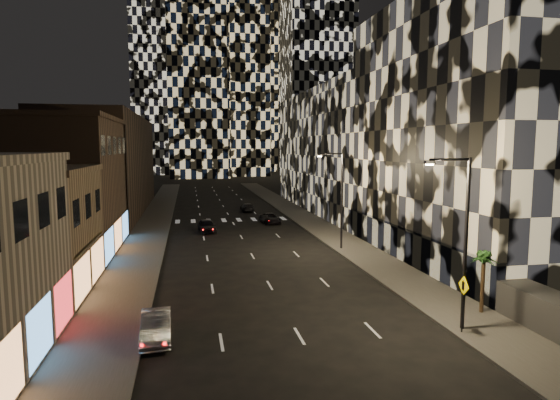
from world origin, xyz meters
name	(u,v)px	position (x,y,z in m)	size (l,w,h in m)	color
sidewalk_left	(154,222)	(-10.00, 50.00, 0.07)	(4.00, 120.00, 0.15)	#47443F
sidewalk_right	(304,217)	(10.00, 50.00, 0.07)	(4.00, 120.00, 0.15)	#47443F
curb_left	(170,221)	(-7.90, 50.00, 0.07)	(0.20, 120.00, 0.15)	#4C4C47
curb_right	(289,218)	(7.90, 50.00, 0.07)	(0.20, 120.00, 0.15)	#4C4C47
retail_tan	(7,235)	(-17.00, 21.00, 4.00)	(10.00, 10.00, 8.00)	#83694E
retail_brown	(58,188)	(-17.00, 33.50, 6.00)	(10.00, 15.00, 12.00)	#4C382B
retail_filler_left	(107,165)	(-17.00, 60.00, 7.00)	(10.00, 40.00, 14.00)	#4C382B
midrise_right	(492,131)	(20.00, 24.50, 11.00)	(16.00, 25.00, 22.00)	#232326
midrise_base	(404,244)	(12.30, 24.50, 1.50)	(0.60, 25.00, 3.00)	#383838
midrise_filler_right	(357,151)	(20.00, 57.00, 9.00)	(16.00, 40.00, 18.00)	#232326
tower_right_mid	(317,17)	(35.00, 135.00, 50.00)	(20.00, 20.00, 100.00)	black
tower_left_back	(166,3)	(-12.00, 165.00, 60.00)	(24.00, 24.00, 120.00)	black
tower_center_low	(197,23)	(-2.00, 140.00, 47.50)	(18.00, 18.00, 95.00)	black
streetlight_near	(462,231)	(8.35, 10.00, 5.35)	(2.55, 0.25, 9.00)	black
streetlight_far	(340,193)	(8.35, 30.00, 5.35)	(2.55, 0.25, 9.00)	black
car_silver_parked	(156,326)	(-7.20, 11.95, 0.69)	(1.46, 4.18, 1.38)	#A1A0A5
car_dark_midlane	(207,226)	(-3.50, 41.77, 0.72)	(1.70, 4.23, 1.44)	black
car_dark_oncoming	(247,207)	(3.10, 57.88, 0.61)	(1.71, 4.21, 1.22)	black
car_dark_rightlane	(270,218)	(4.64, 46.46, 0.63)	(2.09, 4.52, 1.26)	black
ped_sign	(463,294)	(8.30, 9.54, 2.18)	(0.13, 0.98, 2.95)	black
palm_tree	(484,262)	(11.10, 12.01, 3.13)	(1.83, 1.84, 3.62)	#47331E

